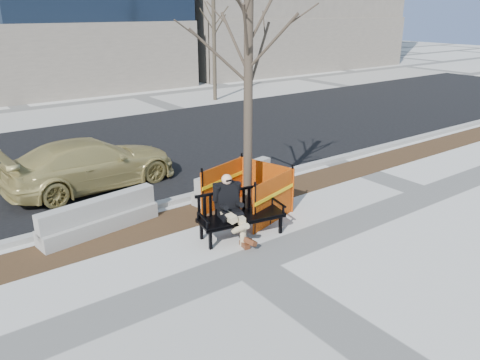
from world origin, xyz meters
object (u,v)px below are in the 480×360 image
object	(u,v)px
sedan	(94,187)
jersey_barrier_left	(101,231)
seated_man	(229,237)
tree_fence	(247,214)
jersey_barrier_right	(235,194)
bench	(241,236)

from	to	relation	value
sedan	jersey_barrier_left	distance (m)	2.97
seated_man	jersey_barrier_left	bearing A→B (deg)	147.59
jersey_barrier_left	tree_fence	bearing A→B (deg)	-28.15
tree_fence	jersey_barrier_right	size ratio (longest dim) A/B	2.32
bench	jersey_barrier_left	bearing A→B (deg)	149.43
bench	jersey_barrier_right	xyz separation A→B (m)	(1.33, 2.11, 0.00)
bench	seated_man	size ratio (longest dim) A/B	1.36
jersey_barrier_right	sedan	bearing A→B (deg)	124.68
bench	sedan	distance (m)	5.15
seated_man	jersey_barrier_right	distance (m)	2.56
jersey_barrier_left	jersey_barrier_right	distance (m)	3.75
bench	jersey_barrier_right	distance (m)	2.49
seated_man	jersey_barrier_right	world-z (taller)	seated_man
seated_man	sedan	distance (m)	4.99
jersey_barrier_left	jersey_barrier_right	world-z (taller)	jersey_barrier_left
jersey_barrier_left	jersey_barrier_right	bearing A→B (deg)	-7.28
seated_man	tree_fence	size ratio (longest dim) A/B	0.23
sedan	jersey_barrier_left	world-z (taller)	sedan
tree_fence	jersey_barrier_right	distance (m)	1.34
jersey_barrier_left	sedan	bearing A→B (deg)	65.01
sedan	tree_fence	bearing A→B (deg)	-153.45
sedan	jersey_barrier_left	bearing A→B (deg)	159.01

